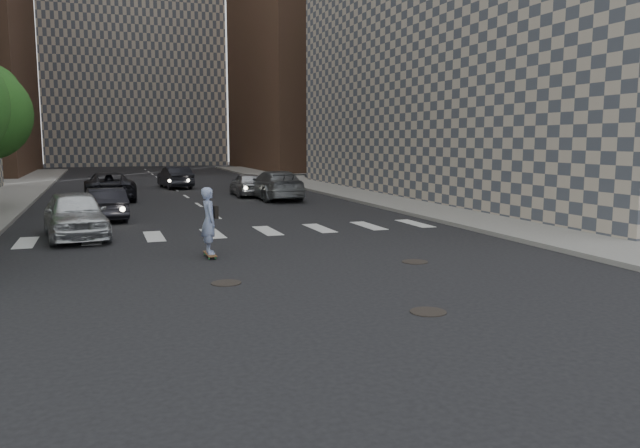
# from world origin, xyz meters

# --- Properties ---
(ground) EXTENTS (160.00, 160.00, 0.00)m
(ground) POSITION_xyz_m (0.00, 0.00, 0.00)
(ground) COLOR black
(ground) RESTS_ON ground
(sidewalk_right) EXTENTS (13.00, 80.00, 0.15)m
(sidewalk_right) POSITION_xyz_m (14.50, 20.00, 0.07)
(sidewalk_right) COLOR gray
(sidewalk_right) RESTS_ON ground
(building_right) EXTENTS (15.00, 33.00, 22.00)m
(building_right) POSITION_xyz_m (18.49, 18.49, 10.98)
(building_right) COLOR #ADA08E
(building_right) RESTS_ON ground
(tower_right) EXTENTS (18.00, 24.00, 36.00)m
(tower_right) POSITION_xyz_m (20.00, 55.00, 18.00)
(tower_right) COLOR brown
(tower_right) RESTS_ON ground
(manhole_a) EXTENTS (0.70, 0.70, 0.02)m
(manhole_a) POSITION_xyz_m (1.20, -2.50, 0.01)
(manhole_a) COLOR black
(manhole_a) RESTS_ON ground
(manhole_b) EXTENTS (0.70, 0.70, 0.02)m
(manhole_b) POSITION_xyz_m (-2.00, 1.20, 0.01)
(manhole_b) COLOR black
(manhole_b) RESTS_ON ground
(manhole_c) EXTENTS (0.70, 0.70, 0.02)m
(manhole_c) POSITION_xyz_m (3.30, 2.00, 0.01)
(manhole_c) COLOR black
(manhole_c) RESTS_ON ground
(skateboarder) EXTENTS (0.48, 1.00, 1.98)m
(skateboarder) POSITION_xyz_m (-1.81, 4.57, 1.04)
(skateboarder) COLOR brown
(skateboarder) RESTS_ON ground
(silver_sedan) EXTENTS (2.43, 4.88, 1.60)m
(silver_sedan) POSITION_xyz_m (-5.50, 9.53, 0.80)
(silver_sedan) COLOR silver
(silver_sedan) RESTS_ON ground
(traffic_car_a) EXTENTS (1.78, 4.14, 1.33)m
(traffic_car_a) POSITION_xyz_m (-4.50, 14.29, 0.66)
(traffic_car_a) COLOR black
(traffic_car_a) RESTS_ON ground
(traffic_car_b) EXTENTS (2.39, 5.55, 1.59)m
(traffic_car_b) POSITION_xyz_m (4.43, 20.57, 0.80)
(traffic_car_b) COLOR #5B5E63
(traffic_car_b) RESTS_ON ground
(traffic_car_c) EXTENTS (2.71, 5.64, 1.55)m
(traffic_car_c) POSITION_xyz_m (-4.25, 23.15, 0.77)
(traffic_car_c) COLOR black
(traffic_car_c) RESTS_ON ground
(traffic_car_d) EXTENTS (1.78, 4.14, 1.39)m
(traffic_car_d) POSITION_xyz_m (3.44, 23.03, 0.70)
(traffic_car_d) COLOR #A3A5AA
(traffic_car_d) RESTS_ON ground
(traffic_car_e) EXTENTS (2.11, 4.65, 1.48)m
(traffic_car_e) POSITION_xyz_m (0.13, 30.70, 0.74)
(traffic_car_e) COLOR black
(traffic_car_e) RESTS_ON ground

